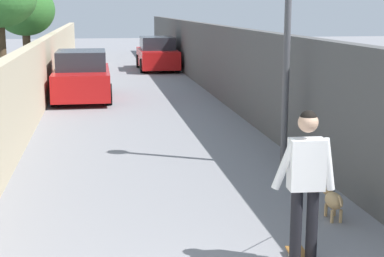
{
  "coord_description": "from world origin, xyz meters",
  "views": [
    {
      "loc": [
        -3.68,
        1.06,
        2.84
      ],
      "look_at": [
        5.19,
        -0.34,
        1.0
      ],
      "focal_mm": 54.95,
      "sensor_mm": 36.0,
      "label": 1
    }
  ],
  "objects": [
    {
      "name": "ground_plane",
      "position": [
        14.0,
        0.0,
        0.0
      ],
      "size": [
        80.0,
        80.0,
        0.0
      ],
      "primitive_type": "plane",
      "color": "gray"
    },
    {
      "name": "wall_left",
      "position": [
        12.0,
        2.77,
        0.96
      ],
      "size": [
        48.0,
        0.3,
        1.92
      ],
      "primitive_type": "cube",
      "color": "tan",
      "rests_on": "ground"
    },
    {
      "name": "fence_right",
      "position": [
        12.0,
        -2.77,
        1.16
      ],
      "size": [
        48.0,
        0.3,
        2.31
      ],
      "primitive_type": "cube",
      "color": "#4C4C4C",
      "rests_on": "ground"
    },
    {
      "name": "tree_left_mid",
      "position": [
        19.0,
        3.72,
        2.75
      ],
      "size": [
        2.19,
        2.19,
        3.73
      ],
      "color": "#473523",
      "rests_on": "ground"
    },
    {
      "name": "person_skateboarder",
      "position": [
        2.19,
        -1.12,
        1.08
      ],
      "size": [
        0.24,
        0.71,
        1.7
      ],
      "color": "black",
      "rests_on": "skateboard"
    },
    {
      "name": "dog",
      "position": [
        3.6,
        -2.04,
        0.27
      ],
      "size": [
        1.73,
        1.05,
        1.06
      ],
      "color": "tan",
      "rests_on": "ground"
    },
    {
      "name": "car_near",
      "position": [
        15.14,
        1.62,
        0.71
      ],
      "size": [
        4.02,
        1.8,
        1.54
      ],
      "color": "#B71414",
      "rests_on": "ground"
    },
    {
      "name": "car_far",
      "position": [
        23.82,
        -1.62,
        0.71
      ],
      "size": [
        4.02,
        1.8,
        1.54
      ],
      "color": "#B71414",
      "rests_on": "ground"
    }
  ]
}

